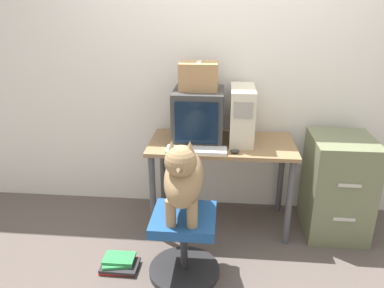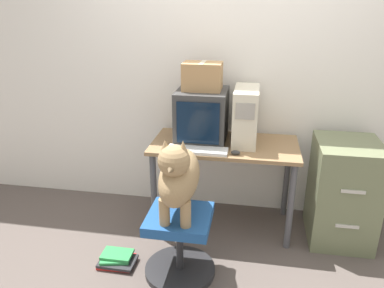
{
  "view_description": "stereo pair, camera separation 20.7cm",
  "coord_description": "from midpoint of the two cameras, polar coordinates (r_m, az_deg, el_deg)",
  "views": [
    {
      "loc": [
        0.02,
        -2.52,
        1.82
      ],
      "look_at": [
        -0.21,
        0.0,
        0.84
      ],
      "focal_mm": 35.0,
      "sensor_mm": 36.0,
      "label": 1
    },
    {
      "loc": [
        0.22,
        -2.49,
        1.82
      ],
      "look_at": [
        -0.21,
        0.0,
        0.84
      ],
      "focal_mm": 35.0,
      "sensor_mm": 36.0,
      "label": 2
    }
  ],
  "objects": [
    {
      "name": "dog",
      "position": [
        2.39,
        0.42,
        -4.87
      ],
      "size": [
        0.25,
        0.58,
        0.57
      ],
      "color": "#9E7F56",
      "rests_on": "office_chair"
    },
    {
      "name": "filing_cabinet",
      "position": [
        3.22,
        23.71,
        -6.68
      ],
      "size": [
        0.47,
        0.55,
        0.82
      ],
      "color": "#6B7251",
      "rests_on": "ground_plane"
    },
    {
      "name": "pc_tower",
      "position": [
        2.99,
        10.15,
        4.24
      ],
      "size": [
        0.19,
        0.43,
        0.44
      ],
      "color": "beige",
      "rests_on": "desk"
    },
    {
      "name": "ground_plane",
      "position": [
        3.1,
        6.02,
        -14.87
      ],
      "size": [
        12.0,
        12.0,
        0.0
      ],
      "primitive_type": "plane",
      "color": "#564C47"
    },
    {
      "name": "cardboard_box",
      "position": [
        2.93,
        3.65,
        10.24
      ],
      "size": [
        0.3,
        0.22,
        0.21
      ],
      "color": "#A87F51",
      "rests_on": "crt_monitor"
    },
    {
      "name": "desk",
      "position": [
        3.04,
        6.89,
        -1.87
      ],
      "size": [
        1.16,
        0.59,
        0.74
      ],
      "color": "olive",
      "rests_on": "ground_plane"
    },
    {
      "name": "wall_back",
      "position": [
        3.2,
        7.82,
        11.72
      ],
      "size": [
        8.0,
        0.05,
        2.6
      ],
      "color": "white",
      "rests_on": "ground_plane"
    },
    {
      "name": "office_chair",
      "position": [
        2.66,
        0.41,
        -14.82
      ],
      "size": [
        0.5,
        0.5,
        0.47
      ],
      "color": "#262628",
      "rests_on": "ground_plane"
    },
    {
      "name": "computer_mouse",
      "position": [
        2.79,
        8.77,
        -1.34
      ],
      "size": [
        0.07,
        0.04,
        0.03
      ],
      "color": "#333333",
      "rests_on": "desk"
    },
    {
      "name": "crt_monitor",
      "position": [
        3.0,
        3.51,
        4.35
      ],
      "size": [
        0.4,
        0.43,
        0.41
      ],
      "color": "#383838",
      "rests_on": "desk"
    },
    {
      "name": "keyboard",
      "position": [
        2.81,
        2.94,
        -0.96
      ],
      "size": [
        0.46,
        0.14,
        0.03
      ],
      "color": "silver",
      "rests_on": "desk"
    },
    {
      "name": "book_stack_floor",
      "position": [
        2.9,
        -9.31,
        -17.0
      ],
      "size": [
        0.28,
        0.22,
        0.08
      ],
      "color": "red",
      "rests_on": "ground_plane"
    }
  ]
}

